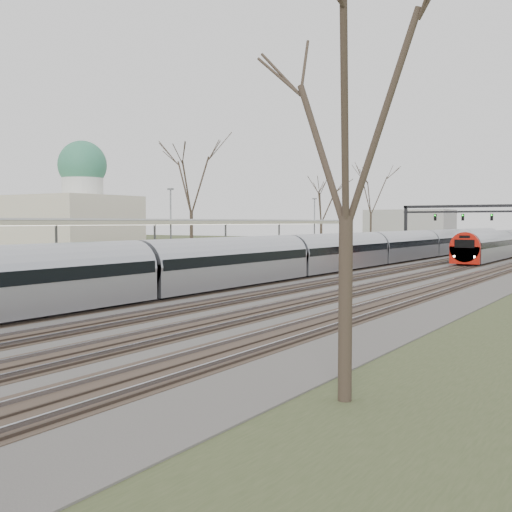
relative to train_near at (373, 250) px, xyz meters
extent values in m
cube|color=#474442|center=(2.50, -0.14, -1.43)|extent=(24.00, 160.00, 0.10)
cube|color=#4C3828|center=(-3.50, -0.14, -1.39)|extent=(2.60, 160.00, 0.06)
cube|color=gray|center=(-4.22, -0.14, -1.32)|extent=(0.07, 160.00, 0.12)
cube|color=gray|center=(-2.78, -0.14, -1.32)|extent=(0.07, 160.00, 0.12)
cube|color=#4C3828|center=(0.00, -0.14, -1.39)|extent=(2.60, 160.00, 0.06)
cube|color=gray|center=(-0.72, -0.14, -1.32)|extent=(0.07, 160.00, 0.12)
cube|color=gray|center=(0.72, -0.14, -1.32)|extent=(0.07, 160.00, 0.12)
cube|color=#4C3828|center=(3.50, -0.14, -1.39)|extent=(2.60, 160.00, 0.06)
cube|color=gray|center=(2.78, -0.14, -1.32)|extent=(0.07, 160.00, 0.12)
cube|color=gray|center=(4.22, -0.14, -1.32)|extent=(0.07, 160.00, 0.12)
cube|color=#4C3828|center=(7.00, -0.14, -1.39)|extent=(2.60, 160.00, 0.06)
cube|color=gray|center=(6.28, -0.14, -1.32)|extent=(0.07, 160.00, 0.12)
cube|color=gray|center=(7.72, -0.14, -1.32)|extent=(0.07, 160.00, 0.12)
cube|color=#4C3828|center=(10.50, -0.14, -1.39)|extent=(2.60, 160.00, 0.06)
cube|color=gray|center=(9.78, -0.14, -1.32)|extent=(0.07, 160.00, 0.12)
cube|color=gray|center=(11.22, -0.14, -1.32)|extent=(0.07, 160.00, 0.12)
cube|color=#9E9B93|center=(-6.55, -17.64, -0.98)|extent=(3.50, 69.00, 1.00)
cylinder|color=slate|center=(-6.55, -29.14, 1.02)|extent=(0.14, 0.14, 3.00)
cylinder|color=slate|center=(-6.55, -21.14, 1.02)|extent=(0.14, 0.14, 3.00)
cylinder|color=slate|center=(-6.55, -13.14, 1.02)|extent=(0.14, 0.14, 3.00)
cylinder|color=slate|center=(-6.55, -5.14, 1.02)|extent=(0.14, 0.14, 3.00)
cube|color=silver|center=(-6.55, -22.14, 2.57)|extent=(4.10, 50.00, 0.12)
cube|color=beige|center=(-6.55, -22.14, 2.40)|extent=(4.10, 50.00, 0.25)
cube|color=beige|center=(-19.50, -17.14, 1.52)|extent=(10.00, 8.00, 6.00)
cylinder|color=silver|center=(-17.50, -17.14, 5.72)|extent=(3.20, 3.20, 2.50)
sphere|color=#317C58|center=(-17.50, -17.14, 6.92)|extent=(3.80, 3.80, 3.80)
cube|color=black|center=(-7.50, 29.86, 1.52)|extent=(0.35, 0.35, 6.00)
cube|color=black|center=(2.75, 29.86, 4.42)|extent=(21.00, 0.35, 0.35)
cube|color=black|center=(2.75, 29.86, 3.72)|extent=(21.00, 0.25, 0.25)
cube|color=black|center=(-3.50, 29.66, 3.02)|extent=(0.32, 0.22, 0.85)
sphere|color=#0CFF19|center=(-3.50, 29.52, 3.27)|extent=(0.16, 0.16, 0.16)
cube|color=black|center=(0.00, 29.66, 3.02)|extent=(0.32, 0.22, 0.85)
sphere|color=#0CFF19|center=(0.00, 29.52, 3.27)|extent=(0.16, 0.16, 0.16)
cube|color=black|center=(3.50, 29.66, 3.02)|extent=(0.32, 0.22, 0.85)
sphere|color=#0CFF19|center=(3.50, 29.52, 3.27)|extent=(0.16, 0.16, 0.16)
cylinder|color=#2D231C|center=(-14.50, -7.14, 1.00)|extent=(0.30, 0.30, 4.95)
cylinder|color=#2D231C|center=(15.50, -40.14, 0.55)|extent=(0.30, 0.30, 4.05)
cube|color=#A2A4AB|center=(0.00, 0.24, -0.38)|extent=(2.55, 90.00, 1.60)
cylinder|color=#A2A4AB|center=(0.00, 0.24, 0.27)|extent=(2.60, 89.70, 2.60)
cube|color=black|center=(0.00, 0.24, 0.37)|extent=(2.62, 89.40, 0.55)
cube|color=black|center=(0.00, 0.24, -1.30)|extent=(1.80, 89.00, 0.35)
cube|color=#AA1409|center=(7.00, 3.36, -0.43)|extent=(2.55, 0.50, 1.50)
cylinder|color=#AA1409|center=(7.00, 3.41, 0.27)|extent=(2.60, 0.60, 2.60)
cube|color=black|center=(7.00, 3.14, 0.57)|extent=(1.70, 0.12, 0.70)
sphere|color=white|center=(6.15, 3.16, -0.53)|extent=(0.22, 0.22, 0.22)
sphere|color=white|center=(7.85, 3.16, -0.53)|extent=(0.22, 0.22, 0.22)
camera|label=1|loc=(21.18, -52.71, 2.44)|focal=45.00mm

